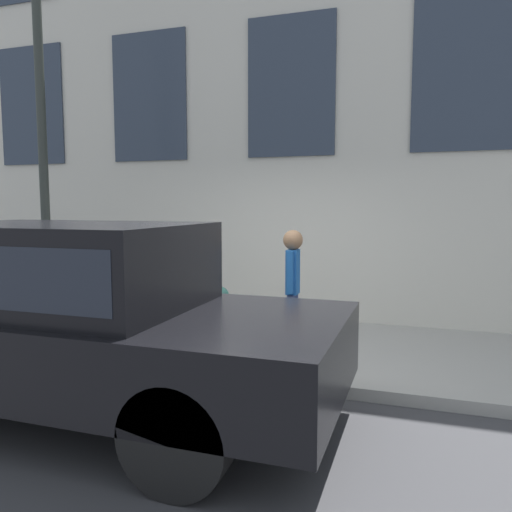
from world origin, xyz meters
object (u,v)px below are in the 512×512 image
at_px(person, 293,279).
at_px(parked_car_black_near, 62,310).
at_px(fire_hydrant, 219,319).
at_px(street_lamp, 38,33).

relative_size(person, parked_car_black_near, 0.29).
relative_size(fire_hydrant, street_lamp, 0.12).
xyz_separation_m(fire_hydrant, street_lamp, (0.33, 2.66, 3.53)).
relative_size(person, street_lamp, 0.22).
height_order(person, street_lamp, street_lamp).
relative_size(fire_hydrant, person, 0.55).
height_order(fire_hydrant, person, person).
bearing_deg(fire_hydrant, person, -65.85).
distance_m(fire_hydrant, person, 0.96).
bearing_deg(street_lamp, person, -89.62).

